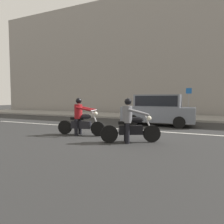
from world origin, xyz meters
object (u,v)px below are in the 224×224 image
object	(u,v)px
motorcycle_with_rider_crimson	(81,120)
parked_hatchback_slate_gray	(158,109)
motorcycle_with_rider_gray	(130,124)
pedestrian_bystander	(162,104)
street_sign_post	(189,99)

from	to	relation	value
motorcycle_with_rider_crimson	parked_hatchback_slate_gray	xyz separation A→B (m)	(2.41, 4.53, 0.29)
motorcycle_with_rider_crimson	parked_hatchback_slate_gray	size ratio (longest dim) A/B	0.52
motorcycle_with_rider_gray	pedestrian_bystander	distance (m)	10.73
parked_hatchback_slate_gray	street_sign_post	distance (m)	5.70
motorcycle_with_rider_gray	motorcycle_with_rider_crimson	world-z (taller)	motorcycle_with_rider_crimson
parked_hatchback_slate_gray	street_sign_post	world-z (taller)	street_sign_post
motorcycle_with_rider_crimson	parked_hatchback_slate_gray	bearing A→B (deg)	61.97
motorcycle_with_rider_gray	motorcycle_with_rider_crimson	xyz separation A→B (m)	(-2.42, 0.53, 0.01)
motorcycle_with_rider_crimson	pedestrian_bystander	xyz separation A→B (m)	(1.64, 10.16, 0.44)
motorcycle_with_rider_gray	pedestrian_bystander	bearing A→B (deg)	94.17
motorcycle_with_rider_crimson	pedestrian_bystander	size ratio (longest dim) A/B	1.31
motorcycle_with_rider_crimson	parked_hatchback_slate_gray	world-z (taller)	parked_hatchback_slate_gray
parked_hatchback_slate_gray	pedestrian_bystander	xyz separation A→B (m)	(-0.77, 5.63, 0.16)
pedestrian_bystander	motorcycle_with_rider_crimson	bearing A→B (deg)	-99.17
street_sign_post	pedestrian_bystander	xyz separation A→B (m)	(-2.13, 0.13, -0.45)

